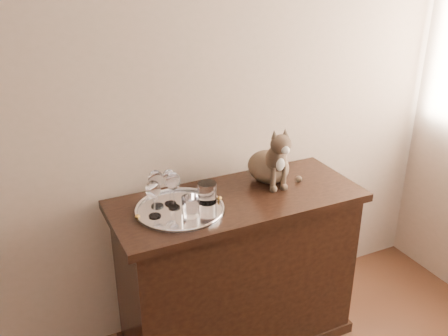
# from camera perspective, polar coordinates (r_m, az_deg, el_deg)

# --- Properties ---
(wall_back) EXTENTS (4.00, 0.10, 2.70)m
(wall_back) POSITION_cam_1_polar(r_m,az_deg,el_deg) (2.27, -15.79, 8.28)
(wall_back) COLOR tan
(wall_back) RESTS_ON ground
(sideboard) EXTENTS (1.20, 0.50, 0.85)m
(sideboard) POSITION_cam_1_polar(r_m,az_deg,el_deg) (2.57, 1.47, -11.77)
(sideboard) COLOR black
(sideboard) RESTS_ON ground
(tray) EXTENTS (0.40, 0.40, 0.01)m
(tray) POSITION_cam_1_polar(r_m,az_deg,el_deg) (2.24, -5.04, -4.82)
(tray) COLOR silver
(tray) RESTS_ON sideboard
(wine_glass_a) EXTENTS (0.07, 0.07, 0.18)m
(wine_glass_a) POSITION_cam_1_polar(r_m,az_deg,el_deg) (2.23, -7.74, -2.34)
(wine_glass_a) COLOR silver
(wine_glass_a) RESTS_ON tray
(wine_glass_b) EXTENTS (0.07, 0.07, 0.17)m
(wine_glass_b) POSITION_cam_1_polar(r_m,az_deg,el_deg) (2.25, -6.23, -2.17)
(wine_glass_b) COLOR white
(wine_glass_b) RESTS_ON tray
(wine_glass_c) EXTENTS (0.06, 0.06, 0.17)m
(wine_glass_c) POSITION_cam_1_polar(r_m,az_deg,el_deg) (2.15, -8.04, -3.50)
(wine_glass_c) COLOR white
(wine_glass_c) RESTS_ON tray
(wine_glass_d) EXTENTS (0.07, 0.07, 0.17)m
(wine_glass_d) POSITION_cam_1_polar(r_m,az_deg,el_deg) (2.21, -5.80, -2.56)
(wine_glass_d) COLOR white
(wine_glass_d) RESTS_ON tray
(tumbler_b) EXTENTS (0.08, 0.08, 0.09)m
(tumbler_b) POSITION_cam_1_polar(r_m,az_deg,el_deg) (2.16, -3.84, -4.41)
(tumbler_b) COLOR white
(tumbler_b) RESTS_ON tray
(tumbler_c) EXTENTS (0.09, 0.09, 0.10)m
(tumbler_c) POSITION_cam_1_polar(r_m,az_deg,el_deg) (2.27, -1.93, -2.84)
(tumbler_c) COLOR white
(tumbler_c) RESTS_ON tray
(cat) EXTENTS (0.32, 0.30, 0.31)m
(cat) POSITION_cam_1_polar(r_m,az_deg,el_deg) (2.46, 5.15, 1.79)
(cat) COLOR #4B3D2C
(cat) RESTS_ON sideboard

